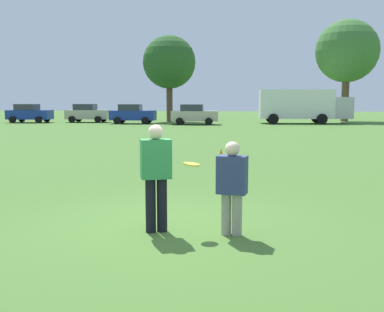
{
  "coord_description": "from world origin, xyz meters",
  "views": [
    {
      "loc": [
        1.51,
        -7.49,
        2.19
      ],
      "look_at": [
        0.32,
        0.88,
        1.14
      ],
      "focal_mm": 42.11,
      "sensor_mm": 36.0,
      "label": 1
    }
  ],
  "objects_px": {
    "player_thrower": "(156,172)",
    "player_defender": "(232,183)",
    "frisbee": "(192,164)",
    "box_truck": "(303,105)",
    "parked_car_center": "(132,114)",
    "parked_car_mid_left": "(87,113)",
    "parked_car_mid_right": "(194,114)",
    "parked_car_near_left": "(29,113)",
    "traffic_cone": "(221,155)"
  },
  "relations": [
    {
      "from": "player_thrower",
      "to": "parked_car_mid_left",
      "type": "bearing_deg",
      "value": 112.75
    },
    {
      "from": "parked_car_mid_left",
      "to": "parked_car_mid_right",
      "type": "bearing_deg",
      "value": -13.55
    },
    {
      "from": "frisbee",
      "to": "parked_car_mid_left",
      "type": "height_order",
      "value": "parked_car_mid_left"
    },
    {
      "from": "parked_car_center",
      "to": "parked_car_mid_right",
      "type": "bearing_deg",
      "value": -7.67
    },
    {
      "from": "traffic_cone",
      "to": "parked_car_mid_left",
      "type": "distance_m",
      "value": 31.17
    },
    {
      "from": "player_defender",
      "to": "parked_car_mid_left",
      "type": "distance_m",
      "value": 39.51
    },
    {
      "from": "player_thrower",
      "to": "box_truck",
      "type": "height_order",
      "value": "box_truck"
    },
    {
      "from": "frisbee",
      "to": "parked_car_near_left",
      "type": "relative_size",
      "value": 0.06
    },
    {
      "from": "parked_car_mid_left",
      "to": "frisbee",
      "type": "bearing_deg",
      "value": -66.41
    },
    {
      "from": "player_thrower",
      "to": "parked_car_center",
      "type": "xyz_separation_m",
      "value": [
        -9.91,
        34.09,
        -0.09
      ]
    },
    {
      "from": "parked_car_mid_left",
      "to": "parked_car_center",
      "type": "bearing_deg",
      "value": -20.0
    },
    {
      "from": "parked_car_mid_right",
      "to": "traffic_cone",
      "type": "bearing_deg",
      "value": -79.94
    },
    {
      "from": "parked_car_mid_right",
      "to": "parked_car_near_left",
      "type": "bearing_deg",
      "value": 175.66
    },
    {
      "from": "parked_car_mid_left",
      "to": "player_thrower",
      "type": "bearing_deg",
      "value": -67.25
    },
    {
      "from": "parked_car_near_left",
      "to": "parked_car_center",
      "type": "relative_size",
      "value": 1.0
    },
    {
      "from": "traffic_cone",
      "to": "box_truck",
      "type": "xyz_separation_m",
      "value": [
        5.57,
        27.75,
        1.52
      ]
    },
    {
      "from": "traffic_cone",
      "to": "parked_car_near_left",
      "type": "bearing_deg",
      "value": 129.21
    },
    {
      "from": "traffic_cone",
      "to": "player_defender",
      "type": "bearing_deg",
      "value": -84.49
    },
    {
      "from": "traffic_cone",
      "to": "parked_car_center",
      "type": "xyz_separation_m",
      "value": [
        -10.3,
        25.16,
        0.69
      ]
    },
    {
      "from": "player_defender",
      "to": "parked_car_center",
      "type": "bearing_deg",
      "value": 108.13
    },
    {
      "from": "parked_car_near_left",
      "to": "frisbee",
      "type": "bearing_deg",
      "value": -58.52
    },
    {
      "from": "traffic_cone",
      "to": "parked_car_mid_right",
      "type": "distance_m",
      "value": 24.75
    },
    {
      "from": "player_thrower",
      "to": "traffic_cone",
      "type": "relative_size",
      "value": 3.74
    },
    {
      "from": "player_thrower",
      "to": "player_defender",
      "type": "bearing_deg",
      "value": -0.21
    },
    {
      "from": "parked_car_mid_left",
      "to": "parked_car_mid_right",
      "type": "distance_m",
      "value": 11.48
    },
    {
      "from": "frisbee",
      "to": "traffic_cone",
      "type": "xyz_separation_m",
      "value": [
        -0.19,
        8.83,
        -0.91
      ]
    },
    {
      "from": "parked_car_near_left",
      "to": "parked_car_mid_left",
      "type": "relative_size",
      "value": 1.0
    },
    {
      "from": "player_defender",
      "to": "frisbee",
      "type": "bearing_deg",
      "value": 171.98
    },
    {
      "from": "frisbee",
      "to": "box_truck",
      "type": "height_order",
      "value": "box_truck"
    },
    {
      "from": "parked_car_near_left",
      "to": "parked_car_mid_right",
      "type": "height_order",
      "value": "same"
    },
    {
      "from": "frisbee",
      "to": "box_truck",
      "type": "bearing_deg",
      "value": 81.64
    },
    {
      "from": "traffic_cone",
      "to": "parked_car_center",
      "type": "height_order",
      "value": "parked_car_center"
    },
    {
      "from": "player_defender",
      "to": "frisbee",
      "type": "height_order",
      "value": "player_defender"
    },
    {
      "from": "traffic_cone",
      "to": "parked_car_mid_right",
      "type": "bearing_deg",
      "value": 100.06
    },
    {
      "from": "player_thrower",
      "to": "player_defender",
      "type": "xyz_separation_m",
      "value": [
        1.25,
        -0.0,
        -0.16
      ]
    },
    {
      "from": "player_defender",
      "to": "parked_car_mid_right",
      "type": "relative_size",
      "value": 0.36
    },
    {
      "from": "frisbee",
      "to": "parked_car_mid_right",
      "type": "height_order",
      "value": "parked_car_mid_right"
    },
    {
      "from": "player_defender",
      "to": "parked_car_center",
      "type": "xyz_separation_m",
      "value": [
        -11.16,
        34.09,
        0.07
      ]
    },
    {
      "from": "parked_car_center",
      "to": "parked_car_mid_right",
      "type": "xyz_separation_m",
      "value": [
        5.98,
        -0.81,
        0.0
      ]
    },
    {
      "from": "parked_car_mid_right",
      "to": "box_truck",
      "type": "height_order",
      "value": "box_truck"
    },
    {
      "from": "player_defender",
      "to": "traffic_cone",
      "type": "xyz_separation_m",
      "value": [
        -0.86,
        8.93,
        -0.62
      ]
    },
    {
      "from": "parked_car_center",
      "to": "frisbee",
      "type": "bearing_deg",
      "value": -72.85
    },
    {
      "from": "parked_car_near_left",
      "to": "parked_car_center",
      "type": "bearing_deg",
      "value": -2.45
    },
    {
      "from": "frisbee",
      "to": "traffic_cone",
      "type": "bearing_deg",
      "value": 91.23
    },
    {
      "from": "frisbee",
      "to": "parked_car_center",
      "type": "distance_m",
      "value": 35.58
    },
    {
      "from": "frisbee",
      "to": "parked_car_mid_right",
      "type": "relative_size",
      "value": 0.06
    },
    {
      "from": "frisbee",
      "to": "traffic_cone",
      "type": "height_order",
      "value": "frisbee"
    },
    {
      "from": "parked_car_mid_left",
      "to": "parked_car_mid_right",
      "type": "xyz_separation_m",
      "value": [
        11.16,
        -2.69,
        0.0
      ]
    },
    {
      "from": "player_thrower",
      "to": "parked_car_mid_left",
      "type": "distance_m",
      "value": 39.01
    },
    {
      "from": "box_truck",
      "to": "parked_car_mid_left",
      "type": "bearing_deg",
      "value": -178.09
    }
  ]
}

